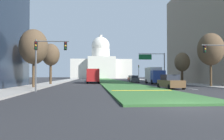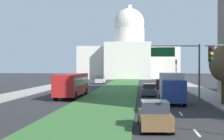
% 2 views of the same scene
% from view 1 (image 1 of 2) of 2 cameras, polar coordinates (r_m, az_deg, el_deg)
% --- Properties ---
extents(ground_plane, '(260.00, 260.00, 0.00)m').
position_cam_1_polar(ground_plane, '(69.92, -1.02, -2.70)').
color(ground_plane, '#2B2B2D').
extents(grass_median, '(6.71, 104.41, 0.14)m').
position_cam_1_polar(grass_median, '(64.13, -0.65, -2.76)').
color(grass_median, '#386B33').
rests_on(grass_median, ground_plane).
extents(median_curb_nose, '(6.04, 0.50, 0.04)m').
position_cam_1_polar(median_curb_nose, '(22.89, 7.50, -5.09)').
color(median_curb_nose, gold).
rests_on(median_curb_nose, grass_median).
extents(lane_dashes_right, '(0.16, 53.55, 0.01)m').
position_cam_1_polar(lane_dashes_right, '(54.44, 7.80, -3.07)').
color(lane_dashes_right, silver).
rests_on(lane_dashes_right, ground_plane).
extents(sidewalk_left, '(4.00, 104.41, 0.15)m').
position_cam_1_polar(sidewalk_left, '(58.69, -12.95, -2.86)').
color(sidewalk_left, '#9E9991').
rests_on(sidewalk_left, ground_plane).
extents(sidewalk_right, '(4.00, 104.41, 0.15)m').
position_cam_1_polar(sidewalk_right, '(60.85, 12.07, -2.81)').
color(sidewalk_right, '#9E9991').
rests_on(sidewalk_right, ground_plane).
extents(capitol_building, '(31.54, 28.78, 24.36)m').
position_cam_1_polar(capitol_building, '(127.07, -2.86, 1.05)').
color(capitol_building, silver).
rests_on(capitol_building, ground_plane).
extents(traffic_light_near_left, '(3.34, 0.35, 5.20)m').
position_cam_1_polar(traffic_light_near_left, '(23.51, -16.54, 3.92)').
color(traffic_light_near_left, '#515456').
rests_on(traffic_light_near_left, ground_plane).
extents(traffic_light_near_right, '(3.34, 0.35, 5.20)m').
position_cam_1_polar(traffic_light_near_right, '(28.42, 25.90, 3.10)').
color(traffic_light_near_right, '#515456').
rests_on(traffic_light_near_right, ground_plane).
extents(traffic_light_far_right, '(0.28, 0.35, 5.20)m').
position_cam_1_polar(traffic_light_far_right, '(75.41, 6.72, -0.08)').
color(traffic_light_far_right, '#515456').
rests_on(traffic_light_far_right, ground_plane).
extents(overhead_guide_sign, '(5.74, 0.20, 6.50)m').
position_cam_1_polar(overhead_guide_sign, '(49.80, 10.63, 2.13)').
color(overhead_guide_sign, '#515456').
rests_on(overhead_guide_sign, ground_plane).
extents(street_tree_left_near, '(3.59, 3.59, 7.57)m').
position_cam_1_polar(street_tree_left_near, '(30.86, -19.06, 5.50)').
color(street_tree_left_near, '#4C3823').
rests_on(street_tree_left_near, ground_plane).
extents(street_tree_right_near, '(3.61, 3.61, 7.57)m').
position_cam_1_polar(street_tree_right_near, '(34.70, 23.49, 4.76)').
color(street_tree_right_near, '#4C3823').
rests_on(street_tree_right_near, ground_plane).
extents(street_tree_left_mid, '(3.10, 3.10, 7.24)m').
position_cam_1_polar(street_tree_left_mid, '(41.51, -15.12, 3.66)').
color(street_tree_left_mid, '#4C3823').
rests_on(street_tree_left_mid, ground_plane).
extents(street_tree_right_mid, '(2.88, 2.88, 6.00)m').
position_cam_1_polar(street_tree_right_mid, '(45.00, 17.17, 1.88)').
color(street_tree_right_mid, '#4C3823').
rests_on(street_tree_right_mid, ground_plane).
extents(sedan_lead_stopped, '(2.13, 4.62, 1.76)m').
position_cam_1_polar(sedan_lead_stopped, '(29.07, 14.42, -2.95)').
color(sedan_lead_stopped, brown).
rests_on(sedan_lead_stopped, ground_plane).
extents(sedan_midblock, '(2.03, 4.36, 1.62)m').
position_cam_1_polar(sedan_midblock, '(53.66, 5.60, -2.29)').
color(sedan_midblock, '#4C5156').
rests_on(sedan_midblock, ground_plane).
extents(sedan_distant, '(2.00, 4.22, 1.63)m').
position_cam_1_polar(sedan_distant, '(70.88, 4.94, -2.06)').
color(sedan_distant, maroon).
rests_on(sedan_distant, ground_plane).
extents(sedan_far_horizon, '(2.07, 4.35, 1.81)m').
position_cam_1_polar(sedan_far_horizon, '(85.40, -5.17, -1.89)').
color(sedan_far_horizon, '#BCBCC1').
rests_on(sedan_far_horizon, ground_plane).
extents(box_truck_delivery, '(2.40, 6.40, 3.20)m').
position_cam_1_polar(box_truck_delivery, '(44.72, 10.58, -1.30)').
color(box_truck_delivery, navy).
rests_on(box_truck_delivery, ground_plane).
extents(city_bus, '(2.62, 11.00, 2.95)m').
position_cam_1_polar(city_bus, '(49.57, -4.82, -1.21)').
color(city_bus, '#B21E1E').
rests_on(city_bus, ground_plane).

